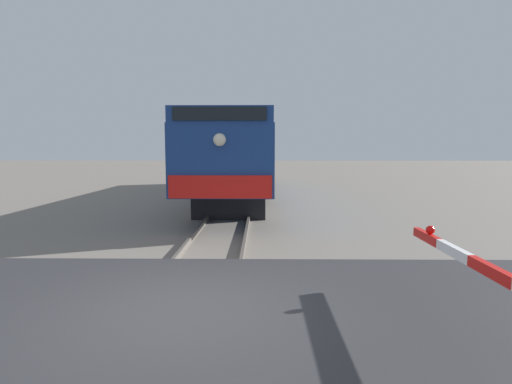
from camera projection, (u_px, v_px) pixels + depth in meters
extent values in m
plane|color=slate|center=(181.00, 322.00, 5.72)|extent=(160.00, 160.00, 0.00)
cube|color=#59544C|center=(130.00, 317.00, 5.72)|extent=(0.08, 80.00, 0.15)
cube|color=#59544C|center=(231.00, 317.00, 5.70)|extent=(0.08, 80.00, 0.15)
cube|color=#2D2D30|center=(181.00, 317.00, 5.71)|extent=(36.00, 5.52, 0.15)
cube|color=black|center=(231.00, 199.00, 15.41)|extent=(2.58, 3.20, 1.05)
cube|color=black|center=(243.00, 179.00, 25.49)|extent=(2.58, 3.20, 1.05)
cube|color=navy|center=(239.00, 156.00, 20.28)|extent=(3.03, 18.43, 2.13)
cube|color=navy|center=(224.00, 117.00, 12.31)|extent=(2.97, 2.68, 0.46)
cube|color=black|center=(219.00, 114.00, 10.95)|extent=(2.58, 0.06, 0.37)
cube|color=red|center=(220.00, 187.00, 11.16)|extent=(2.88, 0.08, 0.64)
sphere|color=#F2EACC|center=(220.00, 140.00, 11.01)|extent=(0.36, 0.36, 0.36)
cube|color=red|center=(491.00, 271.00, 4.71)|extent=(0.10, 0.92, 0.14)
cube|color=white|center=(454.00, 251.00, 5.62)|extent=(0.10, 0.92, 0.14)
cube|color=red|center=(427.00, 237.00, 6.53)|extent=(0.10, 0.92, 0.14)
sphere|color=red|center=(430.00, 230.00, 6.41)|extent=(0.14, 0.14, 0.14)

